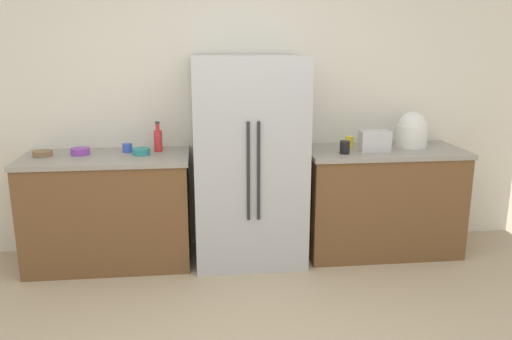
% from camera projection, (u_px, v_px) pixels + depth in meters
% --- Properties ---
extents(kitchen_back_panel, '(5.49, 0.10, 2.76)m').
position_uv_depth(kitchen_back_panel, '(231.00, 95.00, 4.60)').
color(kitchen_back_panel, silver).
rests_on(kitchen_back_panel, ground_plane).
extents(counter_left, '(1.36, 0.67, 0.94)m').
position_uv_depth(counter_left, '(109.00, 210.00, 4.34)').
color(counter_left, brown).
rests_on(counter_left, ground_plane).
extents(counter_right, '(1.37, 0.67, 0.94)m').
position_uv_depth(counter_right, '(381.00, 200.00, 4.60)').
color(counter_right, brown).
rests_on(counter_right, ground_plane).
extents(refrigerator, '(0.92, 0.72, 1.74)m').
position_uv_depth(refrigerator, '(249.00, 161.00, 4.34)').
color(refrigerator, '#B2B5BA').
rests_on(refrigerator, ground_plane).
extents(toaster, '(0.25, 0.14, 0.18)m').
position_uv_depth(toaster, '(374.00, 141.00, 4.36)').
color(toaster, silver).
rests_on(toaster, counter_right).
extents(rice_cooker, '(0.27, 0.27, 0.31)m').
position_uv_depth(rice_cooker, '(412.00, 131.00, 4.55)').
color(rice_cooker, white).
rests_on(rice_cooker, counter_right).
extents(bottle_a, '(0.07, 0.07, 0.25)m').
position_uv_depth(bottle_a, '(158.00, 140.00, 4.36)').
color(bottle_a, red).
rests_on(bottle_a, counter_left).
extents(cup_a, '(0.07, 0.07, 0.10)m').
position_uv_depth(cup_a, '(349.00, 142.00, 4.53)').
color(cup_a, yellow).
rests_on(cup_a, counter_right).
extents(cup_b, '(0.08, 0.08, 0.07)m').
position_uv_depth(cup_b, '(127.00, 148.00, 4.35)').
color(cup_b, blue).
rests_on(cup_b, counter_left).
extents(cup_c, '(0.08, 0.08, 0.11)m').
position_uv_depth(cup_c, '(345.00, 147.00, 4.29)').
color(cup_c, black).
rests_on(cup_c, counter_right).
extents(bowl_a, '(0.14, 0.14, 0.05)m').
position_uv_depth(bowl_a, '(141.00, 151.00, 4.26)').
color(bowl_a, teal).
rests_on(bowl_a, counter_left).
extents(bowl_b, '(0.15, 0.15, 0.06)m').
position_uv_depth(bowl_b, '(80.00, 151.00, 4.25)').
color(bowl_b, purple).
rests_on(bowl_b, counter_left).
extents(bowl_c, '(0.16, 0.16, 0.05)m').
position_uv_depth(bowl_c, '(43.00, 153.00, 4.20)').
color(bowl_c, brown).
rests_on(bowl_c, counter_left).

